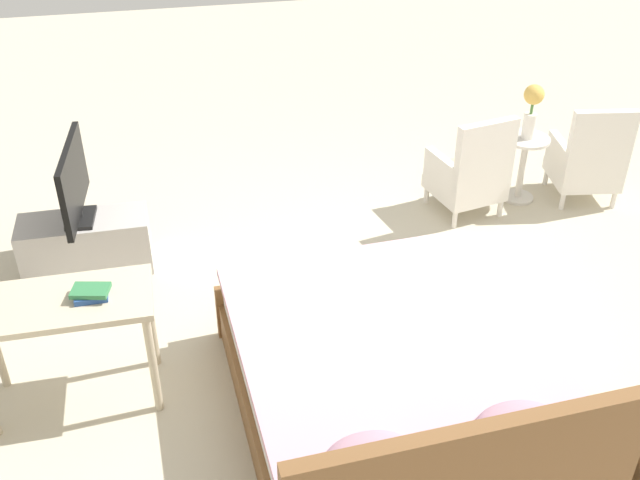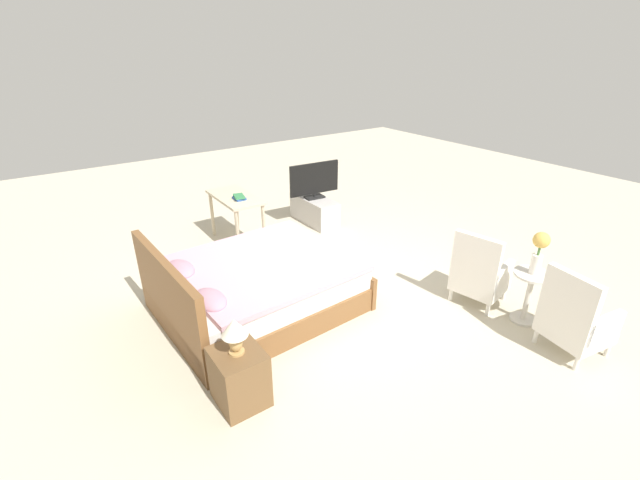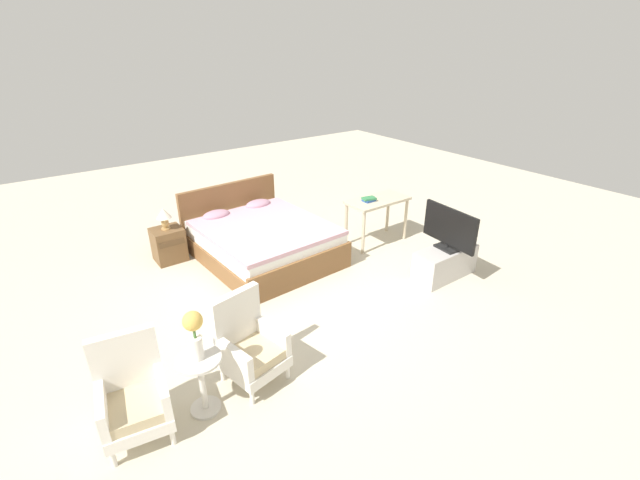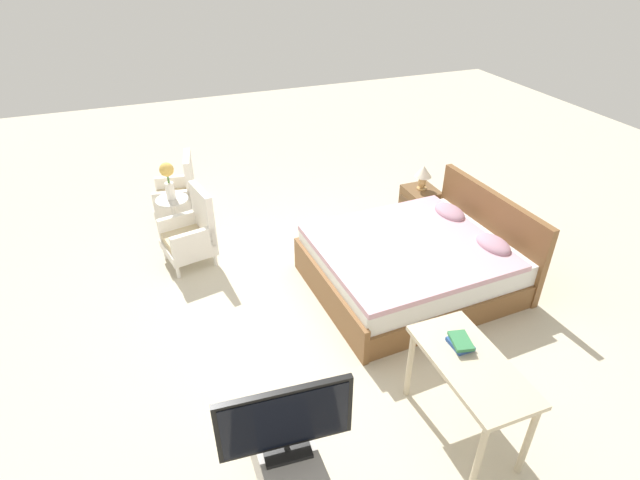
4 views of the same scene
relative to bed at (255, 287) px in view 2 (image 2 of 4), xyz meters
The scene contains 12 objects.
ground_plane 1.24m from the bed, 97.52° to the right, with size 16.00×16.00×0.00m, color beige.
bed is the anchor object (origin of this frame).
armchair_by_window_left 3.32m from the bed, 137.98° to the right, with size 0.62×0.62×0.92m.
armchair_by_window_right 2.61m from the bed, 121.68° to the right, with size 0.64×0.64×0.92m.
side_table 3.04m from the bed, 129.20° to the right, with size 0.40×0.40×0.60m.
flower_vase 3.09m from the bed, 129.20° to the right, with size 0.17×0.17×0.48m.
nightstand 1.41m from the bed, 147.54° to the left, with size 0.44×0.41×0.52m.
table_lamp 1.48m from the bed, 147.52° to the left, with size 0.22×0.22×0.33m.
tv_stand 2.74m from the bed, 48.74° to the right, with size 0.96×0.40×0.44m.
tv_flatscreen 2.78m from the bed, 48.70° to the right, with size 0.23×0.90×0.60m.
vanity_desk 1.95m from the bed, 19.14° to the right, with size 1.04×0.52×0.75m.
book_stack 1.81m from the bed, 20.64° to the right, with size 0.23×0.18×0.06m.
Camera 2 is at (-3.71, 2.99, 2.85)m, focal length 24.00 mm.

